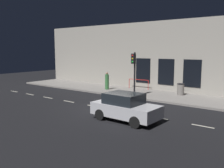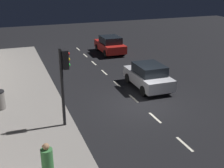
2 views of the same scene
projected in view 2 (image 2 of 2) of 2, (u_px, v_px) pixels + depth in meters
name	position (u px, v px, depth m)	size (l,w,h in m)	color
ground_plane	(141.00, 105.00, 15.88)	(60.00, 60.00, 0.00)	black
sidewalk	(25.00, 123.00, 13.79)	(4.50, 32.00, 0.15)	gray
lane_centre_line	(134.00, 98.00, 16.76)	(0.12, 27.20, 0.01)	beige
traffic_light	(64.00, 74.00, 12.65)	(0.49, 0.32, 3.68)	black
parked_car_0	(148.00, 76.00, 18.14)	(2.00, 3.95, 1.58)	#B7B7BC
parked_car_1	(110.00, 45.00, 26.37)	(1.98, 4.00, 1.58)	red
pedestrian_0	(48.00, 168.00, 9.21)	(0.52, 0.52, 1.70)	#336B38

